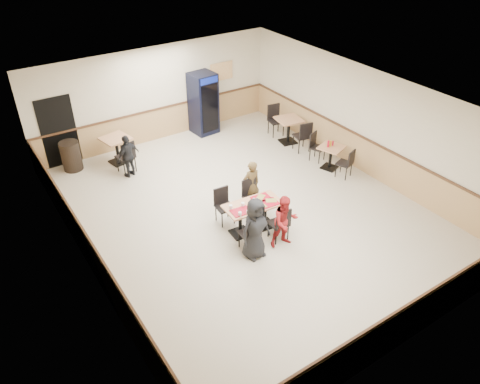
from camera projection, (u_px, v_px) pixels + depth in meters
ground at (245, 211)px, 11.96m from camera, size 10.00×10.00×0.00m
room_shell at (247, 136)px, 14.24m from camera, size 10.00×10.00×10.00m
main_table at (253, 213)px, 11.07m from camera, size 1.42×0.79×0.74m
main_chairs at (251, 214)px, 11.06m from camera, size 1.33×1.69×0.93m
diner_woman_left at (255, 229)px, 10.14m from camera, size 0.76×0.52×1.49m
diner_woman_right at (285, 222)px, 10.51m from camera, size 0.70×0.59×1.30m
diner_man_opposite at (251, 185)px, 11.76m from camera, size 0.50×0.34×1.34m
lone_diner at (128, 156)px, 13.09m from camera, size 0.80×0.53×1.27m
tabletop_clutter at (256, 204)px, 10.89m from camera, size 1.22×0.62×0.12m
side_table_near at (331, 154)px, 13.54m from camera, size 0.84×0.84×0.70m
side_table_near_chair_south at (344, 163)px, 13.16m from camera, size 0.53×0.53×0.89m
side_table_near_chair_north at (318, 147)px, 13.94m from camera, size 0.53×0.53×0.89m
side_table_far at (289, 127)px, 14.87m from camera, size 0.89×0.89×0.82m
side_table_far_chair_south at (302, 135)px, 14.43m from camera, size 0.56×0.56×1.04m
side_table_far_chair_north at (276, 120)px, 15.34m from camera, size 0.56×0.56×1.04m
condiment_caddy at (330, 144)px, 13.38m from camera, size 0.23×0.06×0.20m
back_table at (117, 146)px, 13.78m from camera, size 0.89×0.89×0.81m
back_table_chair_lone at (125, 156)px, 13.34m from camera, size 0.56×0.56×1.03m
pepsi_cooler at (203, 103)px, 15.27m from camera, size 0.82×0.83×2.02m
trash_bin at (71, 156)px, 13.50m from camera, size 0.55×0.55×0.87m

